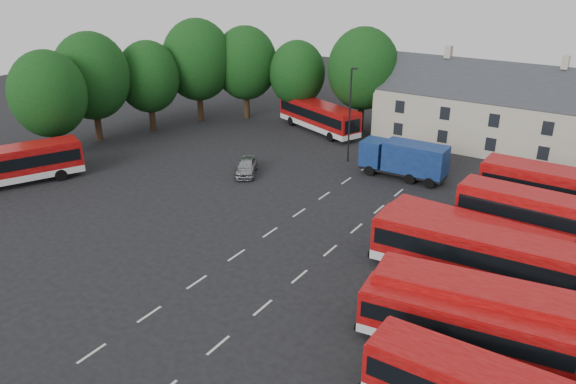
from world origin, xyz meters
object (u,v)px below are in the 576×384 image
at_px(box_truck, 405,158).
at_px(lamppost, 350,113).
at_px(bus_dd_south, 542,223).
at_px(bus_west, 9,163).
at_px(silver_car, 246,166).

distance_m(box_truck, lamppost, 6.98).
relative_size(bus_dd_south, bus_west, 0.92).
height_order(bus_west, lamppost, lamppost).
relative_size(bus_dd_south, box_truck, 1.42).
distance_m(bus_west, box_truck, 34.56).
relative_size(bus_west, lamppost, 1.30).
bearing_deg(bus_dd_south, silver_car, 177.76).
xyz_separation_m(bus_dd_south, silver_car, (-25.47, 1.80, -1.79)).
bearing_deg(silver_car, lamppost, 22.16).
height_order(bus_dd_south, silver_car, bus_dd_south).
relative_size(bus_dd_south, silver_car, 2.49).
bearing_deg(bus_west, bus_dd_south, -49.66).
height_order(bus_dd_south, box_truck, bus_dd_south).
bearing_deg(silver_car, bus_dd_south, -34.10).
distance_m(bus_dd_south, box_truck, 15.65).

